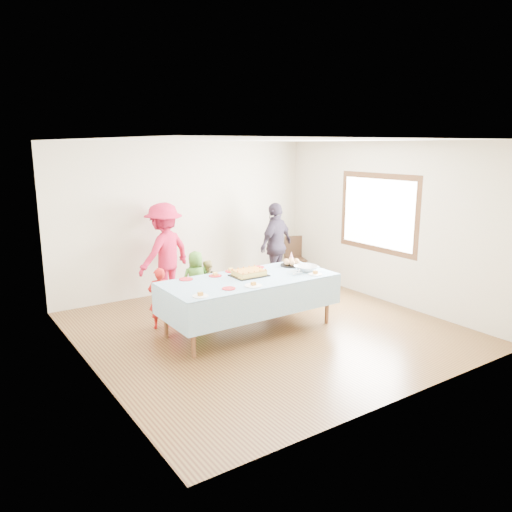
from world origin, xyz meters
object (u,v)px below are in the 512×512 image
Objects in this scene: birthday_cake at (249,273)px; dining_chair at (294,255)px; adult_left at (165,252)px; party_table at (249,282)px.

birthday_cake reaches higher than dining_chair.
adult_left is at bearing -163.21° from dining_chair.
adult_left is at bearing 101.62° from party_table.
dining_chair is at bearing 155.80° from adult_left.
party_table is 5.02× the size of birthday_cake.
birthday_cake is 0.29× the size of adult_left.
birthday_cake is 2.93m from dining_chair.
adult_left is at bearing 104.03° from birthday_cake.
party_table is at bearing -121.25° from birthday_cake.
party_table is 2.05m from adult_left.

